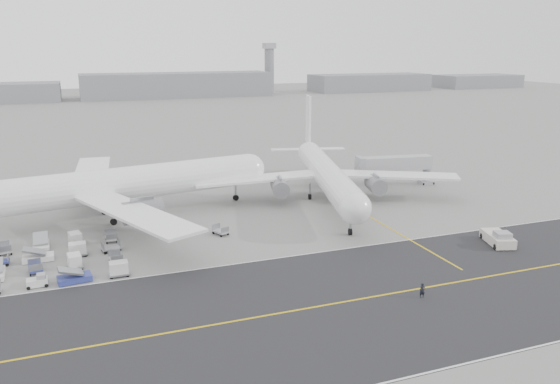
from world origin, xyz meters
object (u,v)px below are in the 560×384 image
object	(u,v)px
airliner_b	(326,173)
pushback_tug	(498,238)
control_tower	(269,67)
ground_crew_a	(422,291)
airliner_a	(108,186)
jet_bridge	(395,165)

from	to	relation	value
airliner_b	pushback_tug	world-z (taller)	airliner_b
control_tower	airliner_b	world-z (taller)	control_tower
control_tower	ground_crew_a	size ratio (longest dim) A/B	16.65
airliner_a	jet_bridge	size ratio (longest dim) A/B	3.40
airliner_a	pushback_tug	xyz separation A→B (m)	(54.96, -33.84, -5.07)
pushback_tug	jet_bridge	world-z (taller)	jet_bridge
airliner_b	jet_bridge	world-z (taller)	airliner_b
ground_crew_a	airliner_a	bearing A→B (deg)	146.06
airliner_a	airliner_b	size ratio (longest dim) A/B	1.16
control_tower	airliner_b	bearing A→B (deg)	-106.73
airliner_a	airliner_b	bearing A→B (deg)	-101.49
airliner_a	pushback_tug	distance (m)	64.74
pushback_tug	airliner_a	bearing A→B (deg)	165.11
airliner_a	jet_bridge	bearing A→B (deg)	-96.10
pushback_tug	airliner_b	bearing A→B (deg)	130.30
airliner_b	ground_crew_a	world-z (taller)	airliner_b
ground_crew_a	control_tower	bearing A→B (deg)	94.14
airliner_a	ground_crew_a	xyz separation A→B (m)	(33.30, -45.44, -5.12)
airliner_a	pushback_tug	world-z (taller)	airliner_a
pushback_tug	control_tower	bearing A→B (deg)	94.68
airliner_b	airliner_a	bearing A→B (deg)	-167.90
control_tower	airliner_b	size ratio (longest dim) A/B	0.60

